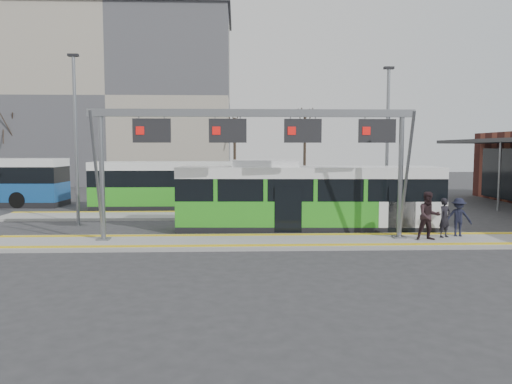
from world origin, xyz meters
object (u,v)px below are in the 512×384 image
gantry (257,136)px  passenger_b (429,216)px  passenger_c (459,217)px  passenger_a (445,218)px  hero_bus (307,199)px

gantry → passenger_b: bearing=-4.1°
gantry → passenger_c: gantry is taller
gantry → passenger_b: 7.57m
passenger_a → passenger_c: size_ratio=1.01×
gantry → passenger_c: bearing=2.1°
passenger_a → hero_bus: bearing=121.9°
hero_bus → passenger_c: (5.98, -2.48, -0.55)m
passenger_b → gantry: bearing=175.2°
passenger_b → passenger_c: size_ratio=1.21×
hero_bus → gantry: bearing=-128.6°
gantry → passenger_a: size_ratio=8.02×
passenger_c → passenger_a: bearing=-145.9°
passenger_a → passenger_c: (0.68, 0.24, -0.01)m
gantry → passenger_a: 8.43m
hero_bus → passenger_a: (5.29, -2.72, -0.54)m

